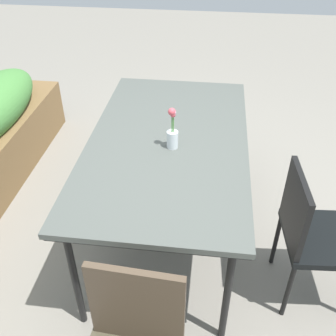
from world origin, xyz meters
name	(u,v)px	position (x,y,z in m)	size (l,w,h in m)	color
ground_plane	(176,239)	(0.00, 0.00, 0.00)	(12.00, 12.00, 0.00)	gray
dining_table	(168,146)	(0.08, 0.07, 0.74)	(1.74, 0.97, 0.79)	#4C514C
chair_near_left	(313,231)	(-0.31, -0.79, 0.50)	(0.46, 0.46, 0.87)	black
flower_vase	(172,134)	(0.00, 0.04, 0.88)	(0.07, 0.07, 0.26)	silver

